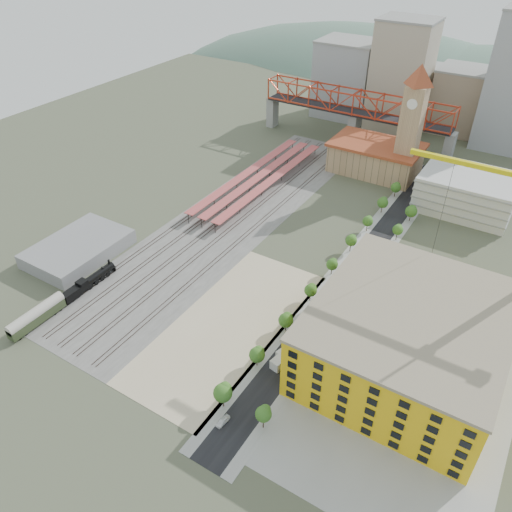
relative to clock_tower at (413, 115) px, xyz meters
The scene contains 32 objects.
ground 85.36m from the clock_tower, 95.71° to the right, with size 400.00×400.00×0.00m, color #474C38.
ballast_strip 81.63m from the clock_tower, 125.15° to the right, with size 36.00×165.00×0.06m, color #605E59.
dirt_lot 115.74m from the clock_tower, 96.14° to the right, with size 28.00×67.00×0.06m, color tan.
street_asphalt 71.48m from the clock_tower, 82.98° to the right, with size 12.00×170.00×0.06m, color black.
sidewalk_west 71.08m from the clock_tower, 87.80° to the right, with size 3.00×170.00×0.04m, color gray.
sidewalk_east 72.31m from the clock_tower, 78.27° to the right, with size 3.00×170.00×0.04m, color gray.
construction_pad 110.41m from the clock_tower, 69.69° to the right, with size 50.00×90.00×0.06m, color gray.
rail_tracks 82.57m from the clock_tower, 126.24° to the right, with size 26.56×160.00×0.18m.
platform_canopies 65.08m from the clock_tower, 144.47° to the right, with size 16.00×80.00×4.12m.
station_hall 25.65m from the clock_tower, behind, with size 38.00×24.00×13.10m.
clock_tower is the anchor object (origin of this frame).
parking_garage 36.81m from the clock_tower, 19.64° to the right, with size 34.00×26.00×14.00m, color silver.
truss_bridge 42.56m from the clock_tower, 142.85° to the left, with size 94.00×9.60×25.60m.
construction_building 107.36m from the clock_tower, 71.22° to the right, with size 44.60×50.60×18.80m.
warehouse 135.13m from the clock_tower, 123.93° to the right, with size 22.00×32.00×5.00m, color gray.
street_trees 80.70m from the clock_tower, 83.91° to the right, with size 15.40×124.40×8.00m.
skyline 62.60m from the clock_tower, 90.49° to the left, with size 133.00×46.00×60.00m.
distant_hills 213.32m from the clock_tower, 78.30° to the left, with size 647.00×264.00×227.00m.
locomotive 135.62m from the clock_tower, 115.86° to the right, with size 2.75×21.25×5.31m.
coach 153.20m from the clock_tower, 112.58° to the right, with size 3.05×17.71×5.56m.
site_trailer_a 117.92m from the clock_tower, 86.00° to the right, with size 2.69×10.21×2.79m, color silver.
site_trailer_b 114.84m from the clock_tower, 85.89° to the right, with size 2.59×9.83×2.69m, color silver.
site_trailer_c 100.63m from the clock_tower, 85.26° to the right, with size 2.41×9.14×2.50m, color silver.
site_trailer_d 90.02m from the clock_tower, 84.65° to the right, with size 2.54×9.64×2.64m, color silver.
car_0 141.79m from the clock_tower, 87.94° to the right, with size 1.59×3.95×1.35m, color white.
car_1 107.30m from the clock_tower, 87.23° to the right, with size 1.55×4.44×1.46m, color gray.
car_2 94.44m from the clock_tower, 86.82° to the right, with size 2.46×5.34×1.49m, color black.
car_3 64.04m from the clock_tower, 85.02° to the right, with size 2.16×5.31×1.54m, color navy.
car_4 109.35m from the clock_tower, 84.03° to the right, with size 1.53×3.81×1.30m, color #BCBCBC.
car_5 93.88m from the clock_tower, 82.95° to the right, with size 1.51×4.33×1.43m, color #AEAEB4.
car_6 80.99m from the clock_tower, 81.68° to the right, with size 2.29×4.97×1.38m, color black.
car_7 64.94m from the clock_tower, 79.18° to the right, with size 1.95×4.79×1.39m, color navy.
Camera 1 is at (56.60, -114.52, 97.98)m, focal length 35.00 mm.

